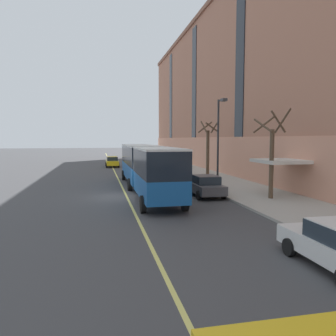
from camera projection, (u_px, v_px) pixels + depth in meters
The scene contains 10 objects.
ground_plane at pixel (124, 196), 23.95m from camera, with size 260.00×260.00×0.00m, color #424244.
sidewalk at pixel (233, 186), 28.87m from camera, with size 5.70×160.00×0.15m, color #ADA89E.
city_bus at pixel (145, 165), 26.15m from camera, with size 2.76×18.40×3.64m.
parked_car_darkgray_0 at pixel (205, 186), 23.83m from camera, with size 2.03×4.23×1.56m.
parked_car_green_2 at pixel (178, 175), 31.28m from camera, with size 2.10×4.54×1.56m.
taxi_cab at pixel (112, 162), 48.95m from camera, with size 1.96×4.59×1.56m.
street_tree_mid_block at pixel (272, 154), 22.12m from camera, with size 2.02×2.12×6.05m.
street_tree_far_uptown at pixel (208, 147), 35.07m from camera, with size 1.96×2.02×5.94m.
street_lamp at pixel (219, 135), 25.66m from camera, with size 0.36×1.48×7.11m.
lane_centerline at pixel (124, 190), 26.90m from camera, with size 0.16×140.00×0.01m, color #E0D66B.
Camera 1 is at (-1.75, -23.82, 4.20)m, focal length 35.00 mm.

